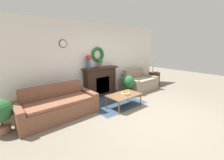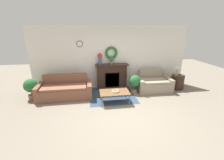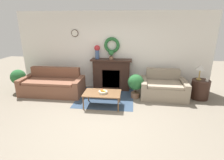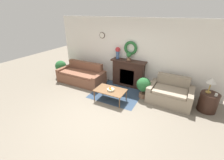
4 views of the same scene
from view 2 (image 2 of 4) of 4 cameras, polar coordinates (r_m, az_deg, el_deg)
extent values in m
plane|color=gray|center=(4.72, 4.58, -14.02)|extent=(16.00, 16.00, 0.00)
cube|color=#334760|center=(6.11, 0.00, -5.78)|extent=(1.80, 1.75, 0.01)
cube|color=white|center=(6.64, -0.20, 8.49)|extent=(6.80, 0.06, 2.70)
cylinder|color=#382319|center=(6.45, -12.24, 13.31)|extent=(0.25, 0.02, 0.25)
cylinder|color=white|center=(6.43, -12.24, 13.30)|extent=(0.21, 0.01, 0.21)
torus|color=#286633|center=(6.51, -0.28, 10.30)|extent=(0.54, 0.11, 0.54)
cube|color=#331E16|center=(6.64, -0.12, 1.21)|extent=(1.28, 0.34, 1.06)
cube|color=black|center=(6.52, 0.08, 0.02)|extent=(0.61, 0.02, 0.64)
cube|color=orange|center=(6.54, 0.09, -0.67)|extent=(0.49, 0.01, 0.35)
cube|color=#331E16|center=(6.46, -0.08, 5.82)|extent=(1.42, 0.41, 0.05)
cube|color=brown|center=(6.04, -17.49, -4.84)|extent=(1.72, 0.72, 0.43)
cube|color=brown|center=(6.38, -17.09, -1.45)|extent=(1.72, 0.21, 0.85)
cube|color=brown|center=(6.33, -25.89, -4.13)|extent=(0.17, 0.92, 0.57)
cube|color=brown|center=(6.02, -8.51, -3.48)|extent=(0.17, 0.92, 0.57)
cube|color=brown|center=(5.94, -17.73, -2.60)|extent=(1.65, 0.67, 0.08)
cube|color=gray|center=(6.67, 15.72, -2.34)|extent=(1.11, 0.79, 0.43)
cube|color=gray|center=(7.03, 14.39, 0.71)|extent=(1.10, 0.25, 0.86)
cube|color=gray|center=(6.53, 10.29, -1.73)|extent=(0.20, 0.98, 0.57)
cube|color=gray|center=(7.00, 20.22, -1.20)|extent=(0.20, 0.98, 0.57)
cube|color=tan|center=(6.58, 15.91, -0.28)|extent=(1.07, 0.73, 0.08)
cube|color=brown|center=(5.40, 0.96, -4.62)|extent=(1.06, 0.65, 0.03)
cylinder|color=brown|center=(5.18, -3.92, -8.29)|extent=(0.04, 0.04, 0.39)
cylinder|color=brown|center=(5.33, 6.68, -7.53)|extent=(0.04, 0.04, 0.39)
cylinder|color=brown|center=(5.69, -4.41, -5.66)|extent=(0.04, 0.04, 0.39)
cylinder|color=brown|center=(5.83, 5.23, -5.05)|extent=(0.04, 0.04, 0.39)
cylinder|color=beige|center=(5.36, 1.31, -4.30)|extent=(0.25, 0.25, 0.06)
sphere|color=#B2231E|center=(5.35, 0.88, -3.74)|extent=(0.08, 0.08, 0.08)
sphere|color=orange|center=(5.33, 0.97, -3.90)|extent=(0.07, 0.07, 0.07)
sphere|color=orange|center=(5.31, 1.39, -3.98)|extent=(0.07, 0.07, 0.07)
ellipsoid|color=yellow|center=(5.32, 1.51, -3.91)|extent=(0.17, 0.11, 0.04)
cylinder|color=#331E16|center=(7.29, 23.63, -0.68)|extent=(0.55, 0.55, 0.61)
cylinder|color=#B28E42|center=(7.20, 23.28, 1.80)|extent=(0.15, 0.15, 0.02)
cylinder|color=#B28E42|center=(7.16, 23.44, 3.03)|extent=(0.03, 0.03, 0.30)
cone|color=silver|center=(7.11, 23.69, 4.80)|extent=(0.28, 0.28, 0.16)
cylinder|color=silver|center=(7.18, 25.22, 1.72)|extent=(0.08, 0.08, 0.08)
cylinder|color=#3D5684|center=(6.40, -4.57, 7.24)|extent=(0.14, 0.14, 0.30)
sphere|color=#B72D33|center=(6.36, -4.62, 9.22)|extent=(0.20, 0.20, 0.20)
cylinder|color=#8E664C|center=(6.46, -0.16, 6.47)|extent=(0.15, 0.15, 0.09)
cylinder|color=#4C3823|center=(6.44, -0.17, 7.11)|extent=(0.02, 0.02, 0.05)
sphere|color=#286633|center=(6.42, -0.17, 8.06)|extent=(0.19, 0.19, 0.19)
cylinder|color=#8E664C|center=(6.58, -27.97, -5.49)|extent=(0.30, 0.30, 0.17)
cylinder|color=#4C3823|center=(6.52, -28.18, -4.24)|extent=(0.05, 0.05, 0.14)
sphere|color=#286633|center=(6.42, -28.58, -1.86)|extent=(0.51, 0.51, 0.51)
cylinder|color=#8E664C|center=(6.38, 8.38, -4.07)|extent=(0.27, 0.27, 0.17)
cylinder|color=#4C3823|center=(6.32, 8.45, -2.78)|extent=(0.04, 0.04, 0.14)
sphere|color=#286633|center=(6.22, 8.58, -0.34)|extent=(0.51, 0.51, 0.51)
camera|label=1|loc=(3.03, -60.08, -2.52)|focal=24.00mm
camera|label=3|loc=(1.69, 69.16, -1.66)|focal=28.00mm
camera|label=4|loc=(3.13, 68.38, 13.69)|focal=24.00mm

